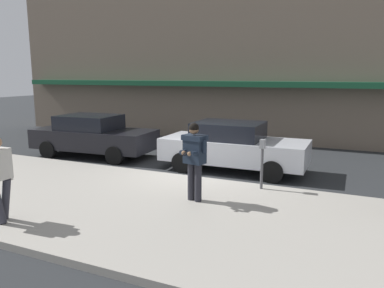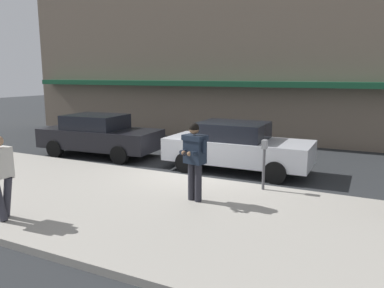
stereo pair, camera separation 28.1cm
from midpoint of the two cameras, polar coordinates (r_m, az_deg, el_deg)
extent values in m
plane|color=#2B2D30|center=(11.05, -0.98, -5.23)|extent=(80.00, 80.00, 0.00)
cube|color=#A8A399|center=(8.18, -3.20, -10.48)|extent=(32.00, 5.30, 0.14)
cube|color=silver|center=(10.72, 4.00, -5.73)|extent=(28.00, 0.12, 0.01)
cube|color=#195133|center=(16.16, 11.75, 8.89)|extent=(26.60, 0.70, 0.24)
cube|color=black|center=(14.30, -15.21, 0.78)|extent=(4.61, 2.10, 0.70)
cube|color=black|center=(14.32, -15.91, 3.22)|extent=(2.17, 1.77, 0.52)
cylinder|color=black|center=(14.33, -8.61, -0.37)|extent=(0.65, 0.26, 0.64)
cylinder|color=black|center=(12.90, -12.31, -1.71)|extent=(0.65, 0.26, 0.64)
cylinder|color=black|center=(15.86, -17.45, 0.31)|extent=(0.65, 0.26, 0.64)
cylinder|color=black|center=(14.58, -21.57, -0.81)|extent=(0.65, 0.26, 0.64)
cube|color=silver|center=(11.80, 5.73, -0.92)|extent=(4.52, 1.86, 0.70)
cube|color=black|center=(11.75, 4.94, 2.07)|extent=(2.08, 1.66, 0.52)
cylinder|color=black|center=(12.35, 13.11, -2.29)|extent=(0.64, 0.23, 0.64)
cylinder|color=black|center=(10.71, 11.38, -4.17)|extent=(0.64, 0.23, 0.64)
cylinder|color=black|center=(13.13, 1.07, -1.26)|extent=(0.64, 0.23, 0.64)
cylinder|color=black|center=(11.60, -2.20, -2.83)|extent=(0.64, 0.23, 0.64)
cylinder|color=#23232B|center=(8.54, -0.01, -5.92)|extent=(0.16, 0.16, 0.88)
cylinder|color=#23232B|center=(8.66, -1.07, -5.69)|extent=(0.16, 0.16, 0.88)
cube|color=#192333|center=(8.42, -0.55, -0.84)|extent=(0.51, 0.39, 0.64)
cube|color=#192333|center=(8.37, -0.55, 0.98)|extent=(0.58, 0.45, 0.12)
cylinder|color=#192333|center=(8.24, 0.94, -0.31)|extent=(0.11, 0.11, 0.30)
cylinder|color=#192333|center=(8.22, -0.41, -1.41)|extent=(0.16, 0.31, 0.10)
sphere|color=#8C6647|center=(8.15, -1.38, -1.51)|extent=(0.10, 0.10, 0.10)
cylinder|color=#192333|center=(8.56, -1.98, 0.10)|extent=(0.11, 0.11, 0.30)
cylinder|color=#192333|center=(8.40, -2.02, -1.15)|extent=(0.16, 0.31, 0.10)
sphere|color=#8C6647|center=(8.25, -2.27, -1.37)|extent=(0.10, 0.10, 0.10)
cube|color=black|center=(8.17, -2.00, -1.49)|extent=(0.11, 0.15, 0.07)
sphere|color=#8C6647|center=(8.32, -0.68, 2.24)|extent=(0.22, 0.22, 0.22)
sphere|color=black|center=(8.31, -0.68, 2.44)|extent=(0.23, 0.23, 0.23)
cylinder|color=#33333D|center=(8.41, -27.39, -7.47)|extent=(0.33, 0.15, 0.87)
cylinder|color=silver|center=(8.34, -26.92, -2.94)|extent=(0.10, 0.10, 0.58)
cylinder|color=#4C4C51|center=(9.59, 9.77, -3.72)|extent=(0.07, 0.07, 1.05)
cube|color=gray|center=(9.45, 9.88, 0.01)|extent=(0.12, 0.18, 0.22)
camera|label=1|loc=(0.14, -90.97, -0.18)|focal=35.00mm
camera|label=2|loc=(0.14, 89.03, 0.18)|focal=35.00mm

